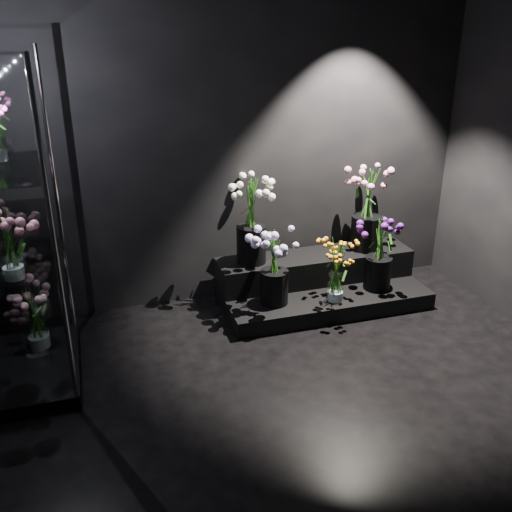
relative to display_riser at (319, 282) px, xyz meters
name	(u,v)px	position (x,y,z in m)	size (l,w,h in m)	color
floor	(329,435)	(-0.63, -1.66, -0.16)	(4.00, 4.00, 0.00)	black
wall_back	(237,136)	(-0.63, 0.34, 1.24)	(4.00, 4.00, 0.00)	black
display_riser	(319,282)	(0.00, 0.00, 0.00)	(1.73, 0.77, 0.38)	black
display_case	(11,230)	(-2.32, -0.49, 0.91)	(0.58, 0.97, 2.14)	black
bouquet_orange_bells	(337,270)	(0.00, -0.33, 0.26)	(0.30, 0.30, 0.53)	white
bouquet_lilac	(275,261)	(-0.49, -0.21, 0.35)	(0.49, 0.49, 0.62)	black
bouquet_purple	(380,248)	(0.44, -0.21, 0.36)	(0.42, 0.42, 0.65)	black
bouquet_cream_roses	(251,214)	(-0.58, 0.11, 0.65)	(0.52, 0.52, 0.72)	black
bouquet_pink_roses	(368,205)	(0.47, 0.10, 0.63)	(0.40, 0.40, 0.72)	black
bouquet_case_pink	(9,244)	(-2.32, -0.70, 0.90)	(0.41, 0.41, 0.42)	white
bouquet_case_base_pink	(35,316)	(-2.29, -0.28, 0.19)	(0.31, 0.31, 0.48)	white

